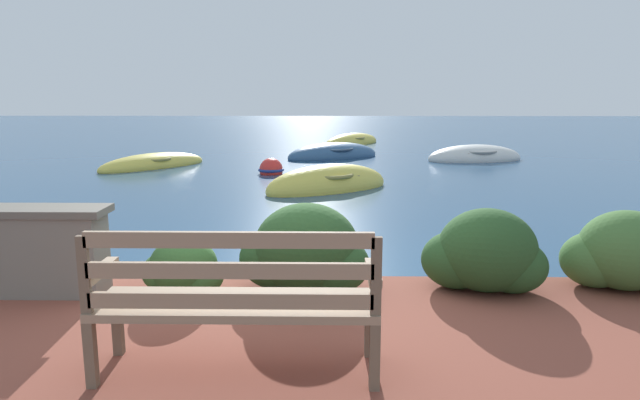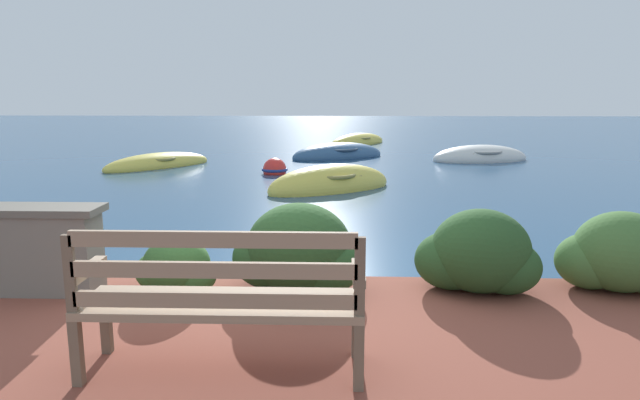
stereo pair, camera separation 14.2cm
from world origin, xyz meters
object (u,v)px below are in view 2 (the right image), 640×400
(park_bench, at_px, (220,297))
(rowboat_nearest, at_px, (330,186))
(rowboat_mid, at_px, (158,165))
(rowboat_distant, at_px, (358,143))
(mooring_buoy, at_px, (275,170))
(rowboat_outer, at_px, (338,156))
(rowboat_far, at_px, (480,158))

(park_bench, height_order, rowboat_nearest, park_bench)
(park_bench, relative_size, rowboat_nearest, 0.60)
(rowboat_nearest, relative_size, rowboat_mid, 0.96)
(park_bench, relative_size, rowboat_mid, 0.57)
(rowboat_distant, height_order, mooring_buoy, rowboat_distant)
(rowboat_outer, bearing_deg, rowboat_distant, 48.64)
(rowboat_mid, xyz_separation_m, rowboat_far, (8.54, 1.61, 0.01))
(park_bench, height_order, rowboat_far, park_bench)
(rowboat_mid, bearing_deg, rowboat_outer, 153.35)
(rowboat_far, xyz_separation_m, rowboat_outer, (-3.96, 0.51, 0.00))
(rowboat_mid, distance_m, rowboat_far, 8.69)
(rowboat_distant, xyz_separation_m, mooring_buoy, (-2.18, -7.57, 0.04))
(rowboat_outer, bearing_deg, rowboat_mid, 172.91)
(rowboat_outer, height_order, mooring_buoy, rowboat_outer)
(rowboat_distant, bearing_deg, park_bench, -146.90)
(rowboat_distant, bearing_deg, mooring_buoy, -158.47)
(rowboat_nearest, xyz_separation_m, rowboat_outer, (0.14, 5.41, -0.01))
(mooring_buoy, bearing_deg, rowboat_mid, 159.69)
(rowboat_mid, height_order, rowboat_far, rowboat_far)
(rowboat_nearest, relative_size, rowboat_outer, 0.91)
(park_bench, distance_m, rowboat_mid, 11.83)
(park_bench, relative_size, rowboat_distant, 0.59)
(rowboat_nearest, bearing_deg, rowboat_far, 15.46)
(rowboat_mid, bearing_deg, rowboat_distant, 179.00)
(rowboat_far, xyz_separation_m, mooring_buoy, (-5.43, -2.77, 0.03))
(rowboat_far, height_order, mooring_buoy, rowboat_far)
(rowboat_outer, bearing_deg, park_bench, -124.83)
(rowboat_far, relative_size, rowboat_outer, 0.95)
(rowboat_nearest, relative_size, rowboat_distant, 0.97)
(rowboat_far, relative_size, mooring_buoy, 4.88)
(rowboat_mid, relative_size, rowboat_far, 1.00)
(mooring_buoy, bearing_deg, park_bench, -85.43)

